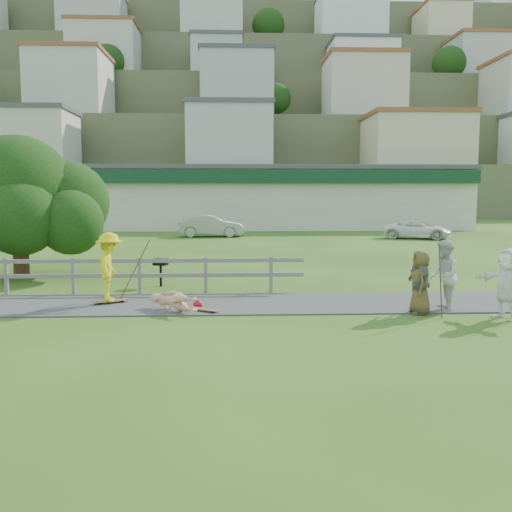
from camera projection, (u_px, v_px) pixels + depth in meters
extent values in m
plane|color=#2E5016|center=(200.00, 316.00, 14.19)|extent=(260.00, 260.00, 0.00)
cube|color=#39383B|center=(203.00, 304.00, 15.68)|extent=(34.00, 3.00, 0.04)
cube|color=slate|center=(6.00, 276.00, 17.15)|extent=(0.10, 0.10, 1.10)
cube|color=slate|center=(73.00, 276.00, 17.24)|extent=(0.10, 0.10, 1.10)
cube|color=slate|center=(140.00, 276.00, 17.32)|extent=(0.10, 0.10, 1.10)
cube|color=slate|center=(206.00, 275.00, 17.41)|extent=(0.10, 0.10, 1.10)
cube|color=slate|center=(271.00, 275.00, 17.49)|extent=(0.10, 0.10, 1.10)
cube|color=slate|center=(56.00, 261.00, 17.17)|extent=(15.00, 0.08, 0.12)
cube|color=slate|center=(57.00, 276.00, 17.22)|extent=(15.00, 0.08, 0.12)
cube|color=#BCB7A5|center=(269.00, 199.00, 48.83)|extent=(32.00, 10.00, 4.80)
cube|color=#153922|center=(273.00, 177.00, 43.47)|extent=(32.00, 0.60, 1.00)
cube|color=#49494E|center=(269.00, 169.00, 48.54)|extent=(32.50, 10.50, 0.30)
cube|color=#4E5D36|center=(225.00, 192.00, 68.45)|extent=(220.00, 14.00, 6.00)
cube|color=beige|center=(225.00, 137.00, 67.71)|extent=(10.00, 9.00, 7.00)
cube|color=#49494E|center=(224.00, 105.00, 67.28)|extent=(10.40, 9.40, 0.50)
cube|color=#4E5D36|center=(226.00, 167.00, 80.95)|extent=(220.00, 14.00, 13.00)
cube|color=beige|center=(225.00, 95.00, 79.82)|extent=(10.00, 9.00, 7.00)
cube|color=#49494E|center=(225.00, 67.00, 79.39)|extent=(10.40, 9.40, 0.50)
cube|color=#4E5D36|center=(227.00, 146.00, 93.40)|extent=(220.00, 14.00, 21.00)
cube|color=beige|center=(226.00, 57.00, 91.81)|extent=(10.00, 9.00, 7.00)
cube|color=#49494E|center=(226.00, 33.00, 91.38)|extent=(10.40, 9.40, 0.50)
cube|color=#4E5D36|center=(227.00, 127.00, 105.80)|extent=(220.00, 14.00, 30.00)
cube|color=beige|center=(226.00, 23.00, 103.69)|extent=(10.00, 9.00, 7.00)
cube|color=#49494E|center=(226.00, 2.00, 103.27)|extent=(10.40, 9.40, 0.50)
cube|color=#4E5D36|center=(227.00, 110.00, 119.12)|extent=(220.00, 14.00, 40.00)
imported|color=yellow|center=(110.00, 270.00, 15.57)|extent=(0.82, 1.29, 1.89)
imported|color=tan|center=(174.00, 301.00, 14.65)|extent=(1.35, 1.39, 0.57)
imported|color=silver|center=(443.00, 276.00, 14.69)|extent=(0.96, 1.08, 1.87)
imported|color=slate|center=(419.00, 283.00, 14.38)|extent=(0.57, 1.00, 1.61)
imported|color=brown|center=(420.00, 282.00, 14.38)|extent=(0.62, 0.86, 1.62)
imported|color=white|center=(507.00, 284.00, 13.81)|extent=(1.07, 1.70, 1.75)
imported|color=#989A9F|center=(211.00, 226.00, 38.77)|extent=(4.50, 1.66, 1.47)
imported|color=white|center=(417.00, 230.00, 37.13)|extent=(4.75, 3.36, 1.20)
sphere|color=#B10E24|center=(198.00, 305.00, 15.04)|extent=(0.25, 0.25, 0.25)
cylinder|color=#512F20|center=(134.00, 267.00, 15.98)|extent=(0.03, 0.03, 1.98)
cylinder|color=#512F20|center=(440.00, 281.00, 13.87)|extent=(0.03, 0.03, 1.84)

